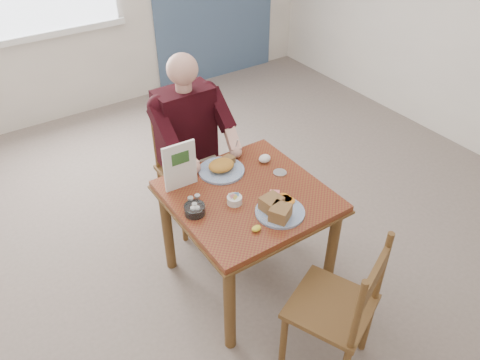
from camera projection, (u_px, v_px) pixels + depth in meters
floor at (247, 276)px, 3.30m from camera, size 6.00×6.00×0.00m
lemon_wedge at (256, 228)px, 2.57m from camera, size 0.06×0.04×0.03m
napkin at (265, 159)px, 3.10m from camera, size 0.10×0.09×0.05m
metal_dish at (280, 173)px, 3.01m from camera, size 0.11×0.11×0.01m
table at (248, 207)px, 2.92m from camera, size 0.92×0.92×0.75m
chair_far at (188, 167)px, 3.54m from camera, size 0.42×0.42×0.95m
chair_near at (339, 308)px, 2.49m from camera, size 0.55×0.55×0.95m
diner at (191, 134)px, 3.28m from camera, size 0.53×0.56×1.39m
near_plate at (278, 209)px, 2.68m from camera, size 0.37×0.37×0.10m
far_plate at (222, 167)px, 3.02m from camera, size 0.35×0.35×0.08m
caddy at (234, 200)px, 2.76m from camera, size 0.11×0.11×0.07m
shakers at (194, 201)px, 2.73m from camera, size 0.08×0.04×0.07m
creamer at (195, 210)px, 2.68m from camera, size 0.16×0.16×0.06m
menu at (180, 166)px, 2.81m from camera, size 0.21×0.03×0.31m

